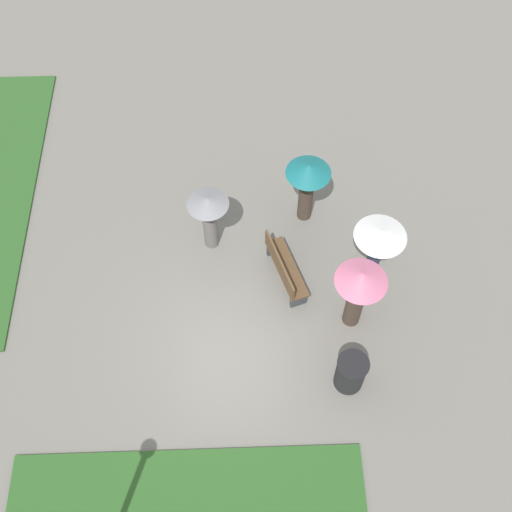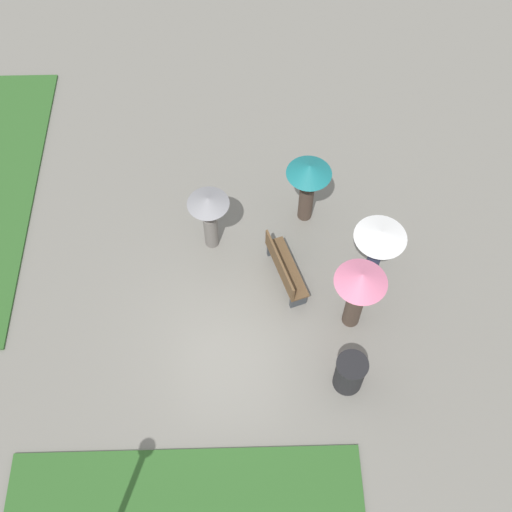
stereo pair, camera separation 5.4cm
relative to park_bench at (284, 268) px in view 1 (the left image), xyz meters
name	(u,v)px [view 1 (the left image)]	position (x,y,z in m)	size (l,w,h in m)	color
ground_plane	(227,335)	(-1.35, 1.29, -0.46)	(90.00, 90.00, 0.00)	slate
park_bench	(284,268)	(0.00, 0.00, 0.00)	(1.67, 0.91, 0.90)	brown
trash_bin	(351,373)	(-2.48, -1.19, 0.02)	(0.64, 0.64, 0.96)	#232326
crowd_person_pink	(359,288)	(-1.05, -1.41, 0.94)	(1.07, 1.07, 1.95)	#47382D
crowd_person_teal	(308,180)	(1.75, -0.59, 0.87)	(1.02, 1.02, 1.84)	#47382D
crowd_person_grey	(209,213)	(1.02, 1.61, 0.71)	(0.92, 0.92, 1.71)	slate
crowd_person_white	(378,242)	(0.07, -1.96, 0.85)	(1.11, 1.11, 1.72)	#282D47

